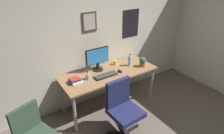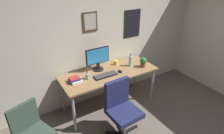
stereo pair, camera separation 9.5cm
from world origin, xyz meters
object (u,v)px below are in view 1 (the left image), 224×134
object	(u,v)px
keyboard	(106,75)
pen_cup	(87,76)
side_chair	(33,132)
water_bottle	(130,61)
office_chair	(123,107)
computer_mouse	(120,71)
coffee_mug_near	(115,62)
potted_plant	(142,61)
book_stack_left	(75,81)
monitor	(97,58)

from	to	relation	value
keyboard	pen_cup	bearing A→B (deg)	166.31
side_chair	water_bottle	xyz separation A→B (m)	(1.98, 0.47, 0.36)
office_chair	computer_mouse	size ratio (longest dim) A/B	8.64
computer_mouse	coffee_mug_near	bearing A→B (deg)	72.71
potted_plant	book_stack_left	distance (m)	1.34
pen_cup	potted_plant	bearing A→B (deg)	-7.21
keyboard	water_bottle	size ratio (longest dim) A/B	1.70
office_chair	monitor	world-z (taller)	monitor
monitor	coffee_mug_near	distance (m)	0.44
pen_cup	book_stack_left	xyz separation A→B (m)	(-0.22, 0.01, -0.02)
computer_mouse	water_bottle	world-z (taller)	water_bottle
keyboard	book_stack_left	distance (m)	0.54
monitor	coffee_mug_near	size ratio (longest dim) A/B	3.94
monitor	pen_cup	size ratio (longest dim) A/B	2.30
keyboard	coffee_mug_near	world-z (taller)	coffee_mug_near
coffee_mug_near	pen_cup	distance (m)	0.75
office_chair	monitor	size ratio (longest dim) A/B	2.07
monitor	computer_mouse	distance (m)	0.48
water_bottle	potted_plant	xyz separation A→B (m)	(0.18, -0.16, -0.00)
office_chair	keyboard	xyz separation A→B (m)	(0.07, 0.62, 0.24)
pen_cup	book_stack_left	distance (m)	0.22
water_bottle	pen_cup	xyz separation A→B (m)	(-0.93, -0.02, -0.05)
coffee_mug_near	potted_plant	world-z (taller)	potted_plant
water_bottle	coffee_mug_near	bearing A→B (deg)	137.55
monitor	book_stack_left	xyz separation A→B (m)	(-0.53, -0.19, -0.20)
water_bottle	book_stack_left	size ratio (longest dim) A/B	1.21
monitor	coffee_mug_near	xyz separation A→B (m)	(0.40, 0.01, -0.19)
office_chair	potted_plant	world-z (taller)	same
monitor	computer_mouse	xyz separation A→B (m)	(0.30, -0.30, -0.22)
office_chair	coffee_mug_near	bearing A→B (deg)	62.73
water_bottle	coffee_mug_near	world-z (taller)	water_bottle
office_chair	keyboard	distance (m)	0.67
computer_mouse	book_stack_left	bearing A→B (deg)	172.67
computer_mouse	book_stack_left	distance (m)	0.84
keyboard	pen_cup	distance (m)	0.33
keyboard	computer_mouse	xyz separation A→B (m)	(0.30, -0.02, 0.01)
side_chair	monitor	bearing A→B (deg)	25.68
side_chair	coffee_mug_near	xyz separation A→B (m)	(1.76, 0.67, 0.30)
office_chair	potted_plant	xyz separation A→B (m)	(0.87, 0.56, 0.33)
potted_plant	book_stack_left	xyz separation A→B (m)	(-1.33, 0.15, -0.07)
coffee_mug_near	water_bottle	bearing A→B (deg)	-42.45
side_chair	computer_mouse	distance (m)	1.73
keyboard	computer_mouse	bearing A→B (deg)	-3.25
computer_mouse	water_bottle	xyz separation A→B (m)	(0.31, 0.11, 0.09)
side_chair	keyboard	size ratio (longest dim) A/B	2.03
side_chair	book_stack_left	xyz separation A→B (m)	(0.83, 0.46, 0.29)
side_chair	keyboard	bearing A→B (deg)	15.31
computer_mouse	coffee_mug_near	world-z (taller)	coffee_mug_near
office_chair	side_chair	size ratio (longest dim) A/B	1.09
potted_plant	pen_cup	size ratio (longest dim) A/B	0.98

